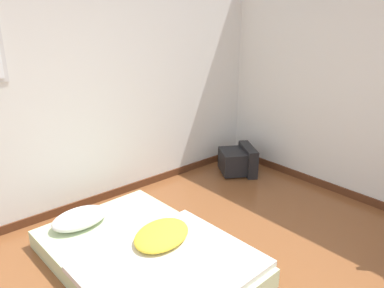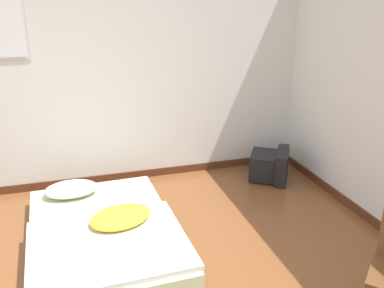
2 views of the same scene
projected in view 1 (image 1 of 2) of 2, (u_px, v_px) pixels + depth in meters
wall_back at (37, 94)px, 3.50m from camera, size 7.90×0.08×2.60m
mattress_bed at (145, 255)px, 3.11m from camera, size 1.30×1.88×0.31m
crt_tv at (239, 161)px, 4.92m from camera, size 0.60×0.61×0.36m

